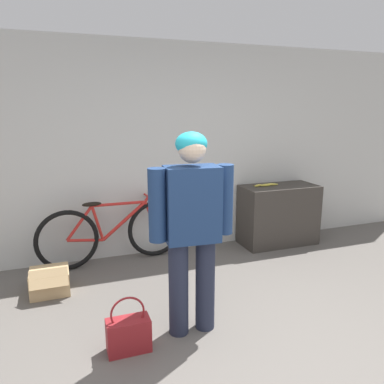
{
  "coord_description": "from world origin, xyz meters",
  "views": [
    {
      "loc": [
        -1.23,
        -1.75,
        1.82
      ],
      "look_at": [
        -0.28,
        0.9,
        1.18
      ],
      "focal_mm": 35.0,
      "sensor_mm": 36.0,
      "label": 1
    }
  ],
  "objects_px": {
    "bicycle": "(113,233)",
    "cardboard_box": "(50,281)",
    "handbag": "(128,334)",
    "person": "(192,220)",
    "banana": "(265,185)"
  },
  "relations": [
    {
      "from": "banana",
      "to": "cardboard_box",
      "type": "distance_m",
      "value": 2.86
    },
    {
      "from": "handbag",
      "to": "person",
      "type": "bearing_deg",
      "value": 10.4
    },
    {
      "from": "person",
      "to": "banana",
      "type": "bearing_deg",
      "value": 49.21
    },
    {
      "from": "bicycle",
      "to": "handbag",
      "type": "distance_m",
      "value": 1.75
    },
    {
      "from": "handbag",
      "to": "cardboard_box",
      "type": "height_order",
      "value": "handbag"
    },
    {
      "from": "person",
      "to": "handbag",
      "type": "distance_m",
      "value": 0.99
    },
    {
      "from": "bicycle",
      "to": "cardboard_box",
      "type": "bearing_deg",
      "value": -147.63
    },
    {
      "from": "handbag",
      "to": "cardboard_box",
      "type": "bearing_deg",
      "value": 115.72
    },
    {
      "from": "bicycle",
      "to": "cardboard_box",
      "type": "height_order",
      "value": "bicycle"
    },
    {
      "from": "bicycle",
      "to": "cardboard_box",
      "type": "relative_size",
      "value": 4.34
    },
    {
      "from": "person",
      "to": "banana",
      "type": "relative_size",
      "value": 4.47
    },
    {
      "from": "banana",
      "to": "bicycle",
      "type": "bearing_deg",
      "value": 178.81
    },
    {
      "from": "bicycle",
      "to": "handbag",
      "type": "bearing_deg",
      "value": -99.43
    },
    {
      "from": "bicycle",
      "to": "cardboard_box",
      "type": "distance_m",
      "value": 0.94
    },
    {
      "from": "person",
      "to": "bicycle",
      "type": "bearing_deg",
      "value": 108.28
    }
  ]
}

